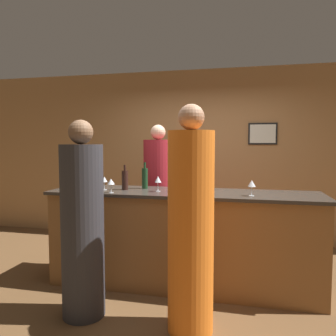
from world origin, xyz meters
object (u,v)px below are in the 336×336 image
object	(u,v)px
guest_0	(191,228)
wine_bottle_1	(94,178)
bartender	(158,198)
guest_1	(83,227)
wine_bottle_0	(125,180)
wine_bottle_2	(145,178)

from	to	relation	value
guest_0	wine_bottle_1	xyz separation A→B (m)	(-1.30, 0.90, 0.30)
guest_0	wine_bottle_1	distance (m)	1.61
wine_bottle_1	bartender	bearing A→B (deg)	50.13
guest_1	wine_bottle_1	distance (m)	0.98
wine_bottle_0	wine_bottle_2	world-z (taller)	wine_bottle_2
wine_bottle_0	wine_bottle_1	xyz separation A→B (m)	(-0.40, 0.04, 0.00)
wine_bottle_1	guest_0	bearing A→B (deg)	-34.58
guest_1	wine_bottle_1	xyz separation A→B (m)	(-0.30, 0.87, 0.35)
guest_0	guest_1	xyz separation A→B (m)	(-1.00, 0.03, -0.05)
wine_bottle_1	wine_bottle_2	bearing A→B (deg)	10.63
wine_bottle_2	wine_bottle_0	bearing A→B (deg)	-140.92
guest_0	wine_bottle_2	size ratio (longest dim) A/B	6.20
guest_1	wine_bottle_2	distance (m)	1.09
guest_0	guest_1	bearing A→B (deg)	178.50
guest_1	wine_bottle_0	world-z (taller)	guest_1
guest_0	wine_bottle_1	bearing A→B (deg)	145.42
guest_0	wine_bottle_2	xyz separation A→B (m)	(-0.71, 1.01, 0.30)
bartender	wine_bottle_1	xyz separation A→B (m)	(-0.60, -0.72, 0.33)
guest_0	bartender	bearing A→B (deg)	113.51
guest_1	wine_bottle_1	bearing A→B (deg)	108.88
bartender	guest_1	distance (m)	1.61
guest_0	guest_1	world-z (taller)	guest_0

